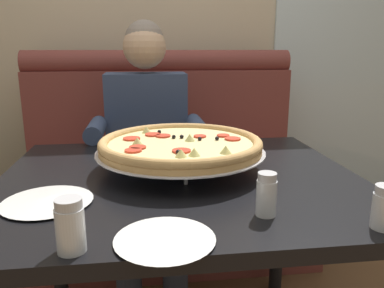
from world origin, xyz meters
The scene contains 11 objects.
back_wall_with_window centered at (0.00, 1.52, 1.40)m, with size 6.00×0.12×2.80m, color beige.
window_panel centered at (1.35, 1.45, 1.40)m, with size 1.10×0.02×2.80m, color white.
booth_bench centered at (0.00, 0.95, 0.40)m, with size 1.60×0.78×1.13m.
dining_table centered at (0.00, 0.00, 0.65)m, with size 1.14×0.96×0.74m.
diner_main centered at (-0.09, 0.69, 0.71)m, with size 0.54×0.64×1.27m.
pizza centered at (0.01, 0.07, 0.83)m, with size 0.56×0.56×0.12m.
shaker_parmesan centered at (-0.26, -0.43, 0.79)m, with size 0.06×0.06×0.11m.
shaker_pepper_flakes centered at (0.18, -0.32, 0.79)m, with size 0.05×0.05×0.11m.
plate_near_left centered at (-0.07, -0.41, 0.75)m, with size 0.22×0.22×0.02m.
plate_near_right centered at (-0.37, -0.17, 0.75)m, with size 0.24×0.24×0.02m.
patio_chair centered at (1.35, 2.23, 0.52)m, with size 0.40×0.40×0.86m.
Camera 1 is at (-0.11, -1.14, 1.14)m, focal length 35.60 mm.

